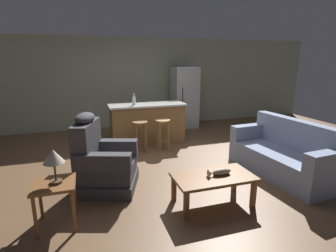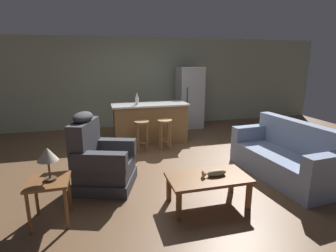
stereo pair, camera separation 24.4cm
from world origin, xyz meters
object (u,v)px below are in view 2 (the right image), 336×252
at_px(bar_stool_left, 142,131).
at_px(bottle_tall_green, 137,100).
at_px(end_table, 49,188).
at_px(bar_stool_right, 165,129).
at_px(kitchen_island, 150,123).
at_px(refrigerator, 190,98).
at_px(table_lamp, 48,156).
at_px(couch, 286,157).
at_px(recliner_near_lamp, 100,161).
at_px(fish_figurine, 214,173).
at_px(coffee_table, 208,180).

xyz_separation_m(bar_stool_left, bottle_tall_green, (-0.01, 0.57, 0.58)).
height_order(end_table, bar_stool_right, bar_stool_right).
distance_m(bar_stool_right, bottle_tall_green, 0.96).
distance_m(kitchen_island, refrigerator, 1.90).
bearing_deg(table_lamp, bar_stool_left, 57.30).
relative_size(bar_stool_right, bottle_tall_green, 2.58).
distance_m(couch, recliner_near_lamp, 3.10).
bearing_deg(couch, end_table, 1.83).
distance_m(kitchen_island, bottle_tall_green, 0.65).
distance_m(end_table, kitchen_island, 3.43).
xyz_separation_m(bar_stool_right, bottle_tall_green, (-0.52, 0.57, 0.58)).
distance_m(end_table, refrigerator, 5.25).
distance_m(couch, bottle_tall_green, 3.36).
xyz_separation_m(fish_figurine, end_table, (-2.10, 0.13, -0.00)).
distance_m(table_lamp, kitchen_island, 3.45).
bearing_deg(refrigerator, bar_stool_right, -123.57).
bearing_deg(bar_stool_left, coffee_table, -77.86).
bearing_deg(fish_figurine, kitchen_island, 95.47).
height_order(couch, kitchen_island, kitchen_island).
height_order(couch, recliner_near_lamp, recliner_near_lamp).
bearing_deg(coffee_table, fish_figurine, -10.04).
bearing_deg(recliner_near_lamp, kitchen_island, 78.43).
bearing_deg(coffee_table, bottle_tall_green, 99.99).
bearing_deg(end_table, bottle_tall_green, 62.33).
distance_m(fish_figurine, bottle_tall_green, 3.10).
bearing_deg(fish_figurine, bar_stool_right, 91.99).
xyz_separation_m(fish_figurine, bar_stool_right, (-0.08, 2.42, 0.01)).
height_order(couch, bottle_tall_green, bottle_tall_green).
height_order(fish_figurine, table_lamp, table_lamp).
distance_m(table_lamp, bar_stool_right, 3.06).
distance_m(coffee_table, kitchen_island, 3.04).
relative_size(kitchen_island, bottle_tall_green, 6.84).
distance_m(recliner_near_lamp, bar_stool_left, 1.71).
bearing_deg(bar_stool_left, recliner_near_lamp, -121.63).
relative_size(fish_figurine, refrigerator, 0.19).
height_order(couch, refrigerator, refrigerator).
bearing_deg(recliner_near_lamp, bar_stool_right, 64.30).
distance_m(coffee_table, bottle_tall_green, 3.09).
bearing_deg(end_table, coffee_table, -3.26).
relative_size(couch, recliner_near_lamp, 1.63).
distance_m(couch, bar_stool_right, 2.51).
height_order(table_lamp, bar_stool_right, table_lamp).
bearing_deg(bar_stool_right, refrigerator, 56.43).
height_order(coffee_table, bar_stool_right, bar_stool_right).
bearing_deg(bar_stool_right, end_table, -131.40).
xyz_separation_m(coffee_table, table_lamp, (-1.99, 0.11, 0.50)).
bearing_deg(recliner_near_lamp, fish_figurine, -14.36).
distance_m(fish_figurine, bar_stool_left, 2.49).
relative_size(fish_figurine, bar_stool_right, 0.50).
bearing_deg(couch, coffee_table, 12.96).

